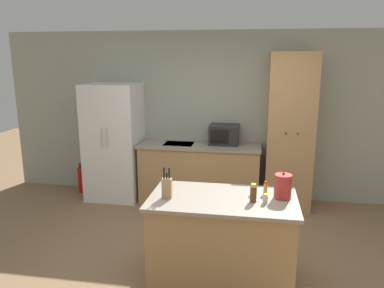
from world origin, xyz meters
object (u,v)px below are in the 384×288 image
Objects in this scene: pantry_cabinet at (290,132)px; knife_block at (167,187)px; spice_bottle_tall_dark at (253,191)px; spice_bottle_short_red at (253,193)px; refrigerator at (114,142)px; spice_bottle_amber_oil at (265,188)px; kettle at (283,186)px; fire_extinguisher at (81,180)px; spice_bottle_green_herb at (265,199)px; microwave at (224,134)px.

pantry_cabinet is 2.55m from knife_block.
spice_bottle_tall_dark is 0.19m from spice_bottle_short_red.
spice_bottle_amber_oil is at bearing -39.22° from refrigerator.
kettle is (2.46, -1.96, 0.10)m from refrigerator.
fire_extinguisher is (-3.31, 0.03, -0.92)m from pantry_cabinet.
refrigerator is 2.54m from knife_block.
spice_bottle_amber_oil is (-0.38, -1.92, -0.19)m from pantry_cabinet.
spice_bottle_tall_dark is (0.81, 0.23, -0.06)m from knife_block.
kettle is (0.16, 0.16, 0.08)m from spice_bottle_green_herb.
microwave is 2.10m from spice_bottle_amber_oil.
microwave is 1.70× the size of kettle.
knife_block is at bearing -98.69° from microwave.
fire_extinguisher is (-0.63, 0.07, -0.69)m from refrigerator.
microwave is at bearing 1.66° from fire_extinguisher.
spice_bottle_short_red is (0.82, 0.04, -0.02)m from knife_block.
refrigerator is 10.16× the size of spice_bottle_short_red.
knife_block is at bearing -163.93° from spice_bottle_amber_oil.
refrigerator is 2.68m from pantry_cabinet.
spice_bottle_tall_dark is 3.51m from fire_extinguisher.
refrigerator is at bearing 140.78° from spice_bottle_amber_oil.
microwave is 3.39× the size of spice_bottle_amber_oil.
spice_bottle_short_red is 3.64m from fire_extinguisher.
spice_bottle_tall_dark reaches higher than fire_extinguisher.
pantry_cabinet reaches higher than spice_bottle_short_red.
knife_block is 1.11m from kettle.
microwave is at bearing 4.74° from refrigerator.
knife_block is 0.82m from spice_bottle_short_red.
refrigerator is 19.98× the size of spice_bottle_tall_dark.
pantry_cabinet is at bearing 78.88° from spice_bottle_amber_oil.
microwave is at bearing 101.74° from spice_bottle_short_red.
knife_block reaches higher than spice_bottle_tall_dark.
pantry_cabinet reaches higher than spice_bottle_tall_dark.
refrigerator reaches higher than spice_bottle_green_herb.
knife_block is at bearing -177.16° from spice_bottle_short_red.
spice_bottle_green_herb is 0.19× the size of fire_extinguisher.
spice_bottle_short_red is at bearing -117.00° from spice_bottle_amber_oil.
fire_extinguisher is (-2.81, 1.99, -0.71)m from spice_bottle_tall_dark.
refrigerator is at bearing -175.26° from microwave.
kettle is at bearing -9.90° from spice_bottle_tall_dark.
spice_bottle_amber_oil is at bearing -73.89° from microwave.
spice_bottle_tall_dark is 0.24m from spice_bottle_green_herb.
spice_bottle_short_red is at bearing 2.84° from knife_block.
fire_extinguisher is (-3.09, 2.04, -0.78)m from kettle.
refrigerator is 3.14m from kettle.
microwave reaches higher than spice_bottle_amber_oil.
kettle reaches higher than spice_bottle_tall_dark.
microwave reaches higher than fire_extinguisher.
fire_extinguisher is (-2.82, 2.18, -0.75)m from spice_bottle_short_red.
refrigerator is 2.96m from spice_bottle_amber_oil.
knife_block is 0.93m from spice_bottle_green_herb.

